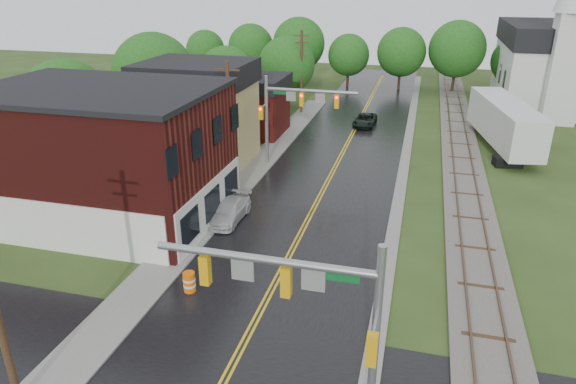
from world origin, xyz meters
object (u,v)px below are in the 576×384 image
at_px(tree_left_a, 69,106).
at_px(pickup_white, 229,211).
at_px(tree_left_c, 227,76).
at_px(traffic_signal_far, 292,106).
at_px(church, 552,57).
at_px(utility_pole_c, 301,71).
at_px(suv_dark, 365,120).
at_px(construction_barrel, 189,282).
at_px(brick_building, 104,154).
at_px(traffic_signal_near, 309,300).
at_px(semi_trailer, 504,122).
at_px(tree_left_b, 155,76).
at_px(utility_pole_b, 230,122).
at_px(tree_left_e, 288,66).

height_order(tree_left_a, pickup_white, tree_left_a).
bearing_deg(tree_left_c, traffic_signal_far, -51.18).
height_order(church, utility_pole_c, church).
distance_m(tree_left_a, tree_left_c, 18.98).
bearing_deg(tree_left_c, suv_dark, 2.39).
bearing_deg(construction_barrel, brick_building, 141.70).
bearing_deg(church, suv_dark, -145.43).
xyz_separation_m(traffic_signal_near, suv_dark, (-2.67, 38.51, -4.36)).
height_order(tree_left_c, pickup_white, tree_left_c).
relative_size(traffic_signal_far, tree_left_a, 0.85).
bearing_deg(suv_dark, semi_trailer, -15.67).
bearing_deg(tree_left_b, construction_barrel, -59.45).
xyz_separation_m(brick_building, utility_pole_b, (5.68, 7.00, 0.57)).
xyz_separation_m(traffic_signal_far, tree_left_b, (-14.38, 4.90, 0.74)).
xyz_separation_m(tree_left_a, pickup_white, (15.05, -5.72, -4.49)).
xyz_separation_m(traffic_signal_near, construction_barrel, (-7.32, 6.18, -4.44)).
distance_m(tree_left_a, suv_dark, 28.16).
distance_m(utility_pole_b, suv_dark, 20.43).
xyz_separation_m(traffic_signal_far, tree_left_c, (-10.38, 12.90, -0.46)).
relative_size(brick_building, utility_pole_b, 1.59).
relative_size(brick_building, semi_trailer, 1.04).
relative_size(utility_pole_b, semi_trailer, 0.66).
bearing_deg(pickup_white, church, 58.09).
bearing_deg(brick_building, utility_pole_b, 50.93).
height_order(tree_left_e, semi_trailer, tree_left_e).
bearing_deg(utility_pole_b, utility_pole_c, 90.00).
distance_m(utility_pole_c, semi_trailer, 21.84).
xyz_separation_m(church, tree_left_c, (-33.85, -13.84, -1.32)).
distance_m(tree_left_b, tree_left_c, 9.03).
xyz_separation_m(tree_left_e, construction_barrel, (5.00, -37.72, -4.29)).
xyz_separation_m(utility_pole_b, construction_barrel, (2.95, -13.82, -4.19)).
relative_size(church, tree_left_a, 2.31).
relative_size(traffic_signal_far, tree_left_b, 0.76).
relative_size(tree_left_a, tree_left_e, 1.06).
xyz_separation_m(utility_pole_c, pickup_white, (2.00, -27.82, -4.09)).
xyz_separation_m(utility_pole_b, pickup_white, (2.00, -5.82, -4.09)).
bearing_deg(tree_left_a, tree_left_b, 78.69).
bearing_deg(tree_left_e, tree_left_b, -122.74).
bearing_deg(suv_dark, traffic_signal_far, -104.79).
bearing_deg(suv_dark, utility_pole_c, 158.06).
bearing_deg(utility_pole_c, traffic_signal_far, -78.91).
bearing_deg(traffic_signal_far, brick_building, -126.92).
relative_size(tree_left_b, suv_dark, 2.20).
bearing_deg(semi_trailer, tree_left_e, 156.71).
height_order(church, pickup_white, church).
xyz_separation_m(utility_pole_b, tree_left_a, (-13.05, -0.10, 0.39)).
bearing_deg(utility_pole_c, church, 19.97).
distance_m(pickup_white, semi_trailer, 27.25).
distance_m(brick_building, tree_left_a, 10.14).
bearing_deg(traffic_signal_near, tree_left_b, 125.49).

